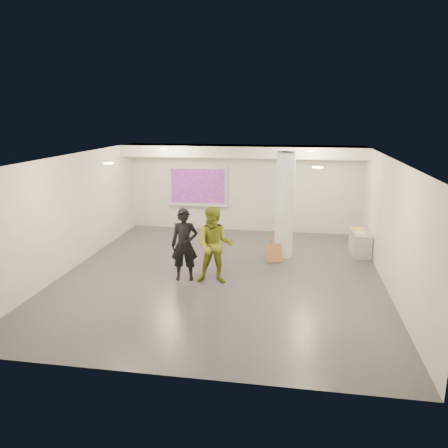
% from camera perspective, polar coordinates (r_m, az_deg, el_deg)
% --- Properties ---
extents(floor, '(8.00, 9.00, 0.01)m').
position_cam_1_polar(floor, '(11.25, -0.33, -6.68)').
color(floor, '#383A40').
rests_on(floor, ground).
extents(ceiling, '(8.00, 9.00, 0.01)m').
position_cam_1_polar(ceiling, '(10.56, -0.36, 8.71)').
color(ceiling, silver).
rests_on(ceiling, floor).
extents(wall_back, '(8.00, 0.01, 3.00)m').
position_cam_1_polar(wall_back, '(15.17, 2.53, 4.69)').
color(wall_back, silver).
rests_on(wall_back, floor).
extents(wall_front, '(8.00, 0.01, 3.00)m').
position_cam_1_polar(wall_front, '(6.62, -6.99, -8.26)').
color(wall_front, silver).
rests_on(wall_front, floor).
extents(wall_left, '(0.01, 9.00, 3.00)m').
position_cam_1_polar(wall_left, '(12.12, -19.33, 1.44)').
color(wall_left, silver).
rests_on(wall_left, floor).
extents(wall_right, '(0.01, 9.00, 3.00)m').
position_cam_1_polar(wall_right, '(10.89, 20.88, -0.08)').
color(wall_right, silver).
rests_on(wall_right, floor).
extents(soffit_band, '(8.00, 1.10, 0.36)m').
position_cam_1_polar(soffit_band, '(14.47, 2.32, 9.49)').
color(soffit_band, silver).
rests_on(soffit_band, ceiling).
extents(downlight_nw, '(0.22, 0.22, 0.02)m').
position_cam_1_polar(downlight_nw, '(13.50, -7.90, 9.71)').
color(downlight_nw, '#FFCB8C').
rests_on(downlight_nw, ceiling).
extents(downlight_ne, '(0.22, 0.22, 0.02)m').
position_cam_1_polar(downlight_ne, '(12.91, 11.38, 9.36)').
color(downlight_ne, '#FFCB8C').
rests_on(downlight_ne, ceiling).
extents(downlight_sw, '(0.22, 0.22, 0.02)m').
position_cam_1_polar(downlight_sw, '(9.76, -14.85, 7.66)').
color(downlight_sw, '#FFCB8C').
rests_on(downlight_sw, ceiling).
extents(downlight_se, '(0.22, 0.22, 0.02)m').
position_cam_1_polar(downlight_se, '(8.93, 12.13, 7.24)').
color(downlight_se, '#FFCB8C').
rests_on(downlight_se, ceiling).
extents(column, '(0.52, 0.52, 3.00)m').
position_cam_1_polar(column, '(12.42, 7.91, 2.41)').
color(column, white).
rests_on(column, floor).
extents(projection_screen, '(2.10, 0.13, 1.42)m').
position_cam_1_polar(projection_screen, '(15.39, -3.44, 4.92)').
color(projection_screen, silver).
rests_on(projection_screen, wall_back).
extents(credenza, '(0.52, 1.17, 0.68)m').
position_cam_1_polar(credenza, '(13.40, 17.35, -2.36)').
color(credenza, '#9A9DA0').
rests_on(credenza, floor).
extents(papers_stack, '(0.32, 0.39, 0.02)m').
position_cam_1_polar(papers_stack, '(13.18, 17.47, -1.06)').
color(papers_stack, silver).
rests_on(papers_stack, credenza).
extents(postit_pad, '(0.24, 0.32, 0.03)m').
position_cam_1_polar(postit_pad, '(13.53, 17.12, -0.63)').
color(postit_pad, yellow).
rests_on(postit_pad, credenza).
extents(cardboard_back, '(0.49, 0.22, 0.52)m').
position_cam_1_polar(cardboard_back, '(12.74, 6.88, -3.02)').
color(cardboard_back, '#94633A').
rests_on(cardboard_back, floor).
extents(cardboard_front, '(0.51, 0.36, 0.50)m').
position_cam_1_polar(cardboard_front, '(12.22, 6.53, -3.80)').
color(cardboard_front, '#94633A').
rests_on(cardboard_front, floor).
extents(woman, '(0.71, 0.52, 1.80)m').
position_cam_1_polar(woman, '(10.73, -5.19, -2.72)').
color(woman, black).
rests_on(woman, floor).
extents(man, '(0.97, 0.79, 1.89)m').
position_cam_1_polar(man, '(10.48, -1.22, -2.81)').
color(man, olive).
rests_on(man, floor).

